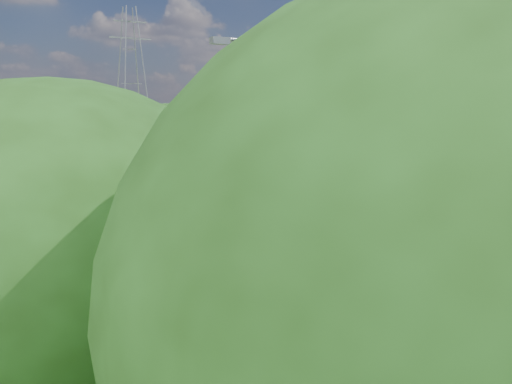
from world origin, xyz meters
The scene contains 19 objects.
ground centered at (0.00, 60.00, 0.00)m, with size 260.00×260.00×0.00m, color #2E5618.
road centered at (0.00, 66.00, 0.03)m, with size 8.00×150.00×0.06m, color black.
curb_left centered at (-4.25, 66.00, 0.11)m, with size 0.50×150.00×0.22m, color gray.
curb_right centered at (4.25, 66.00, 0.11)m, with size 0.50×150.00×0.22m, color gray.
speed_limit_sign centered at (5.20, 37.98, 1.60)m, with size 0.55×0.09×2.40m.
streetlight_near_left centered at (-6.00, 12.00, 5.94)m, with size 5.90×0.25×10.00m.
streetlight_mid_left centered at (-6.00, 45.00, 5.94)m, with size 5.90×0.25×10.00m.
streetlight_far_right centered at (6.00, 78.00, 5.94)m, with size 5.90×0.25×10.00m.
power_tower_near centered at (22.00, 40.00, 14.01)m, with size 9.00×6.40×28.00m.
power_tower_far centered at (26.00, 115.00, 14.01)m, with size 9.00×6.40×28.00m.
tree_la centered at (-14.00, 8.00, 5.27)m, with size 7.14×7.14×8.30m.
tree_lf centered at (-11.00, 2.00, 5.89)m, with size 7.98×7.98×9.28m.
tree_rb centered at (16.00, 30.00, 4.95)m, with size 6.72×6.72×7.82m.
tree_rc centered at (15.00, 52.00, 4.33)m, with size 5.88×5.88×6.84m.
tree_rd centered at (17.00, 76.00, 5.27)m, with size 7.14×7.14×8.30m.
tree_re centered at (14.50, 100.00, 4.02)m, with size 5.46×5.46×6.35m.
tree_rf centered at (18.00, 120.00, 4.64)m, with size 6.30×6.30×7.33m.
bus_outbound centered at (1.73, 61.07, 1.57)m, with size 2.54×10.84×3.02m, color white.
bus_inbound centered at (-0.80, 57.01, 1.71)m, with size 2.77×11.82×3.29m, color silver.
Camera 1 is at (-16.08, -1.65, 7.83)m, focal length 40.00 mm.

